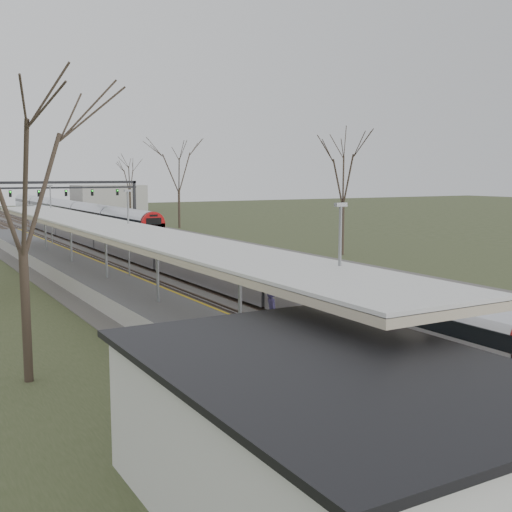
{
  "coord_description": "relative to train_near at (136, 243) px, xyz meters",
  "views": [
    {
      "loc": [
        -19.77,
        -1.73,
        6.91
      ],
      "look_at": [
        -0.47,
        31.75,
        2.0
      ],
      "focal_mm": 45.0,
      "sensor_mm": 36.0,
      "label": 1
    }
  ],
  "objects": [
    {
      "name": "passenger",
      "position": [
        -5.45,
        -29.95,
        0.45
      ],
      "size": [
        0.64,
        0.78,
        1.86
      ],
      "primitive_type": "imported",
      "rotation": [
        0.0,
        0.0,
        1.25
      ],
      "color": "#302A51",
      "rests_on": "platform"
    },
    {
      "name": "station_building",
      "position": [
        -10.0,
        -39.57,
        0.12
      ],
      "size": [
        6.0,
        9.0,
        3.2
      ],
      "primitive_type": "cube",
      "color": "silver",
      "rests_on": "ground"
    },
    {
      "name": "canopy",
      "position": [
        -6.55,
        -14.59,
        2.45
      ],
      "size": [
        4.1,
        50.0,
        3.11
      ],
      "color": "slate",
      "rests_on": "platform"
    },
    {
      "name": "train_far",
      "position": [
        7.0,
        51.76,
        0.0
      ],
      "size": [
        2.62,
        75.21,
        3.05
      ],
      "color": "#B7B9C2",
      "rests_on": "ground"
    },
    {
      "name": "platform",
      "position": [
        -6.55,
        -10.07,
        -0.98
      ],
      "size": [
        3.5,
        69.0,
        1.0
      ],
      "primitive_type": "cube",
      "color": "#9E9B93",
      "rests_on": "ground"
    },
    {
      "name": "train_near",
      "position": [
        0.0,
        0.0,
        0.0
      ],
      "size": [
        2.62,
        75.21,
        3.05
      ],
      "color": "#B7B9C2",
      "rests_on": "ground"
    },
    {
      "name": "tree_west_near",
      "position": [
        -13.5,
        -27.57,
        5.81
      ],
      "size": [
        5.0,
        5.0,
        10.3
      ],
      "color": "#2D231C",
      "rests_on": "ground"
    },
    {
      "name": "signal_gantry",
      "position": [
        2.79,
        37.42,
        3.43
      ],
      "size": [
        21.0,
        0.59,
        6.08
      ],
      "color": "black",
      "rests_on": "ground"
    },
    {
      "name": "track_bed",
      "position": [
        2.76,
        7.43,
        -1.42
      ],
      "size": [
        24.0,
        160.0,
        0.22
      ],
      "color": "#474442",
      "rests_on": "ground"
    },
    {
      "name": "tree_east_far",
      "position": [
        16.5,
        -5.57,
        5.81
      ],
      "size": [
        5.0,
        5.0,
        10.3
      ],
      "color": "#2D231C",
      "rests_on": "ground"
    }
  ]
}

